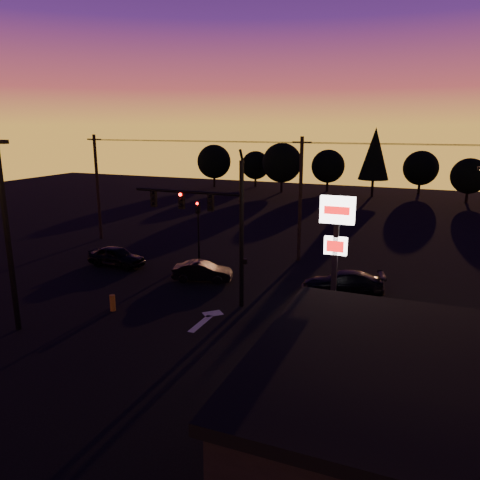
{
  "coord_description": "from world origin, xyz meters",
  "views": [
    {
      "loc": [
        10.68,
        -18.54,
        9.77
      ],
      "look_at": [
        1.0,
        5.0,
        3.5
      ],
      "focal_mm": 35.0,
      "sensor_mm": 36.0,
      "label": 1
    }
  ],
  "objects_px": {
    "secondary_signal": "(198,222)",
    "car_left": "(116,256)",
    "car_mid": "(203,271)",
    "suv_parked": "(365,362)",
    "traffic_signal_mast": "(214,217)",
    "pylon_sign": "(336,239)",
    "bollard": "(113,303)",
    "parking_lot_light": "(6,225)",
    "car_right": "(342,283)"
  },
  "relations": [
    {
      "from": "pylon_sign",
      "to": "bollard",
      "type": "xyz_separation_m",
      "value": [
        -11.68,
        -0.78,
        -4.47
      ]
    },
    {
      "from": "car_right",
      "to": "suv_parked",
      "type": "relative_size",
      "value": 0.95
    },
    {
      "from": "pylon_sign",
      "to": "bollard",
      "type": "relative_size",
      "value": 7.59
    },
    {
      "from": "parking_lot_light",
      "to": "car_right",
      "type": "relative_size",
      "value": 1.91
    },
    {
      "from": "pylon_sign",
      "to": "secondary_signal",
      "type": "bearing_deg",
      "value": 140.23
    },
    {
      "from": "bollard",
      "to": "suv_parked",
      "type": "bearing_deg",
      "value": -8.07
    },
    {
      "from": "secondary_signal",
      "to": "parking_lot_light",
      "type": "distance_m",
      "value": 14.9
    },
    {
      "from": "traffic_signal_mast",
      "to": "parking_lot_light",
      "type": "distance_m",
      "value": 10.19
    },
    {
      "from": "bollard",
      "to": "car_mid",
      "type": "xyz_separation_m",
      "value": [
        2.22,
        6.35,
        0.18
      ]
    },
    {
      "from": "parking_lot_light",
      "to": "car_mid",
      "type": "distance_m",
      "value": 12.18
    },
    {
      "from": "pylon_sign",
      "to": "suv_parked",
      "type": "bearing_deg",
      "value": -55.32
    },
    {
      "from": "secondary_signal",
      "to": "car_left",
      "type": "distance_m",
      "value": 6.36
    },
    {
      "from": "bollard",
      "to": "car_left",
      "type": "relative_size",
      "value": 0.21
    },
    {
      "from": "secondary_signal",
      "to": "suv_parked",
      "type": "relative_size",
      "value": 0.86
    },
    {
      "from": "bollard",
      "to": "pylon_sign",
      "type": "bearing_deg",
      "value": 3.8
    },
    {
      "from": "parking_lot_light",
      "to": "pylon_sign",
      "type": "bearing_deg",
      "value": 17.23
    },
    {
      "from": "car_left",
      "to": "car_right",
      "type": "xyz_separation_m",
      "value": [
        15.88,
        0.39,
        -0.02
      ]
    },
    {
      "from": "parking_lot_light",
      "to": "bollard",
      "type": "relative_size",
      "value": 10.21
    },
    {
      "from": "car_mid",
      "to": "car_right",
      "type": "xyz_separation_m",
      "value": [
        8.77,
        0.94,
        0.07
      ]
    },
    {
      "from": "traffic_signal_mast",
      "to": "suv_parked",
      "type": "bearing_deg",
      "value": -30.07
    },
    {
      "from": "secondary_signal",
      "to": "bollard",
      "type": "bearing_deg",
      "value": -88.28
    },
    {
      "from": "bollard",
      "to": "parking_lot_light",
      "type": "bearing_deg",
      "value": -127.17
    },
    {
      "from": "traffic_signal_mast",
      "to": "pylon_sign",
      "type": "xyz_separation_m",
      "value": [
        7.1,
        -2.49,
        -0.02
      ]
    },
    {
      "from": "car_left",
      "to": "car_right",
      "type": "relative_size",
      "value": 0.88
    },
    {
      "from": "traffic_signal_mast",
      "to": "car_left",
      "type": "relative_size",
      "value": 2.05
    },
    {
      "from": "bollard",
      "to": "car_right",
      "type": "bearing_deg",
      "value": 33.54
    },
    {
      "from": "car_mid",
      "to": "suv_parked",
      "type": "xyz_separation_m",
      "value": [
        11.32,
        -8.27,
        0.08
      ]
    },
    {
      "from": "bollard",
      "to": "traffic_signal_mast",
      "type": "bearing_deg",
      "value": 35.53
    },
    {
      "from": "pylon_sign",
      "to": "car_mid",
      "type": "relative_size",
      "value": 1.79
    },
    {
      "from": "pylon_sign",
      "to": "car_left",
      "type": "relative_size",
      "value": 1.62
    },
    {
      "from": "secondary_signal",
      "to": "car_left",
      "type": "bearing_deg",
      "value": -139.73
    },
    {
      "from": "parking_lot_light",
      "to": "pylon_sign",
      "type": "xyz_separation_m",
      "value": [
        14.5,
        4.5,
        -0.36
      ]
    },
    {
      "from": "pylon_sign",
      "to": "car_left",
      "type": "xyz_separation_m",
      "value": [
        -16.56,
        6.12,
        -4.2
      ]
    },
    {
      "from": "parking_lot_light",
      "to": "car_mid",
      "type": "bearing_deg",
      "value": 63.4
    },
    {
      "from": "parking_lot_light",
      "to": "car_left",
      "type": "relative_size",
      "value": 2.18
    },
    {
      "from": "parking_lot_light",
      "to": "car_right",
      "type": "bearing_deg",
      "value": 38.55
    },
    {
      "from": "traffic_signal_mast",
      "to": "parking_lot_light",
      "type": "height_order",
      "value": "parking_lot_light"
    },
    {
      "from": "car_left",
      "to": "car_right",
      "type": "height_order",
      "value": "car_left"
    },
    {
      "from": "car_left",
      "to": "car_right",
      "type": "distance_m",
      "value": 15.89
    },
    {
      "from": "parking_lot_light",
      "to": "suv_parked",
      "type": "bearing_deg",
      "value": 6.28
    },
    {
      "from": "secondary_signal",
      "to": "traffic_signal_mast",
      "type": "bearing_deg",
      "value": -56.81
    },
    {
      "from": "bollard",
      "to": "car_mid",
      "type": "distance_m",
      "value": 6.73
    },
    {
      "from": "traffic_signal_mast",
      "to": "bollard",
      "type": "bearing_deg",
      "value": -144.47
    },
    {
      "from": "secondary_signal",
      "to": "parking_lot_light",
      "type": "bearing_deg",
      "value": -99.79
    },
    {
      "from": "traffic_signal_mast",
      "to": "car_mid",
      "type": "bearing_deg",
      "value": 127.46
    },
    {
      "from": "pylon_sign",
      "to": "car_right",
      "type": "xyz_separation_m",
      "value": [
        -0.68,
        6.51,
        -4.22
      ]
    },
    {
      "from": "car_left",
      "to": "bollard",
      "type": "bearing_deg",
      "value": -142.83
    },
    {
      "from": "pylon_sign",
      "to": "car_left",
      "type": "height_order",
      "value": "pylon_sign"
    },
    {
      "from": "car_right",
      "to": "suv_parked",
      "type": "xyz_separation_m",
      "value": [
        2.55,
        -9.21,
        0.01
      ]
    },
    {
      "from": "traffic_signal_mast",
      "to": "bollard",
      "type": "distance_m",
      "value": 7.2
    }
  ]
}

